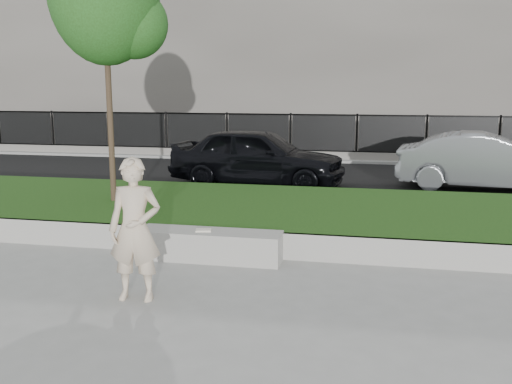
% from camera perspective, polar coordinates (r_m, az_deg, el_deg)
% --- Properties ---
extents(ground, '(90.00, 90.00, 0.00)m').
position_cam_1_polar(ground, '(7.75, -5.07, -8.54)').
color(ground, gray).
rests_on(ground, ground).
extents(grass_bank, '(34.00, 4.00, 0.40)m').
position_cam_1_polar(grass_bank, '(10.49, -0.39, -2.24)').
color(grass_bank, '#0D360E').
rests_on(grass_bank, ground).
extents(grass_kerb, '(34.00, 0.08, 0.40)m').
position_cam_1_polar(grass_kerb, '(8.65, -3.11, -5.08)').
color(grass_kerb, '#A19F96').
rests_on(grass_kerb, ground).
extents(street, '(34.00, 7.00, 0.04)m').
position_cam_1_polar(street, '(15.85, 3.76, 1.49)').
color(street, black).
rests_on(street, ground).
extents(far_pavement, '(34.00, 3.00, 0.12)m').
position_cam_1_polar(far_pavement, '(20.27, 5.52, 3.59)').
color(far_pavement, gray).
rests_on(far_pavement, ground).
extents(iron_fence, '(32.00, 0.30, 1.50)m').
position_cam_1_polar(iron_fence, '(19.23, 5.23, 4.65)').
color(iron_fence, slate).
rests_on(iron_fence, far_pavement).
extents(building_facade, '(34.00, 10.00, 10.00)m').
position_cam_1_polar(building_facade, '(27.20, 7.38, 15.77)').
color(building_facade, '#5C5750').
rests_on(building_facade, ground).
extents(stone_bench, '(2.13, 0.53, 0.43)m').
position_cam_1_polar(stone_bench, '(8.46, -4.64, -5.33)').
color(stone_bench, '#A19F96').
rests_on(stone_bench, ground).
extents(man, '(0.67, 0.49, 1.72)m').
position_cam_1_polar(man, '(6.90, -12.01, -3.71)').
color(man, beige).
rests_on(man, ground).
extents(book, '(0.26, 0.21, 0.03)m').
position_cam_1_polar(book, '(8.41, -5.27, -3.82)').
color(book, white).
rests_on(book, stone_bench).
extents(car_dark, '(4.51, 2.20, 1.48)m').
position_cam_1_polar(car_dark, '(14.25, 0.16, 3.56)').
color(car_dark, black).
rests_on(car_dark, street).
extents(car_silver, '(4.32, 1.95, 1.38)m').
position_cam_1_polar(car_silver, '(14.79, 22.05, 2.83)').
color(car_silver, gray).
rests_on(car_silver, street).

